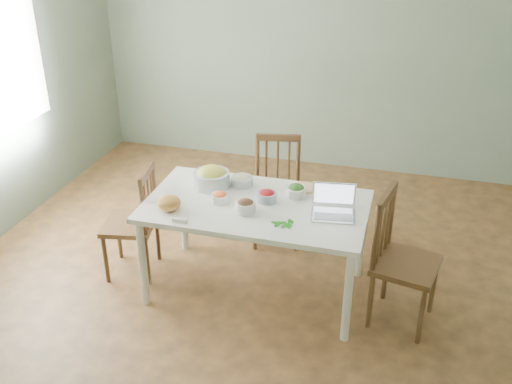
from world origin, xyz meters
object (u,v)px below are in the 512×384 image
(chair_left, at_px, (129,221))
(bowl_squash, at_px, (212,177))
(chair_far, at_px, (277,193))
(bread_boule, at_px, (169,203))
(chair_right, at_px, (407,262))
(laptop, at_px, (334,203))
(dining_table, at_px, (256,248))

(chair_left, xyz_separation_m, bowl_squash, (0.64, 0.22, 0.38))
(chair_far, height_order, bread_boule, chair_far)
(bread_boule, bearing_deg, bowl_squash, 68.68)
(chair_right, relative_size, bread_boule, 5.91)
(bread_boule, relative_size, laptop, 0.55)
(bread_boule, bearing_deg, dining_table, 23.55)
(chair_left, relative_size, bowl_squash, 3.33)
(dining_table, height_order, bread_boule, bread_boule)
(dining_table, bearing_deg, chair_right, -3.73)
(chair_right, bearing_deg, laptop, 97.54)
(bread_boule, height_order, laptop, laptop)
(chair_left, height_order, chair_right, chair_right)
(dining_table, xyz_separation_m, bread_boule, (-0.59, -0.26, 0.44))
(chair_right, height_order, bowl_squash, chair_right)
(chair_right, distance_m, bread_boule, 1.76)
(dining_table, xyz_separation_m, chair_left, (-1.06, -0.03, 0.09))
(chair_right, bearing_deg, bread_boule, 107.88)
(chair_far, height_order, laptop, laptop)
(chair_left, relative_size, laptop, 3.03)
(chair_right, relative_size, bowl_squash, 3.58)
(bowl_squash, relative_size, laptop, 0.91)
(chair_left, distance_m, bread_boule, 0.63)
(bread_boule, distance_m, bowl_squash, 0.48)
(bread_boule, xyz_separation_m, laptop, (1.17, 0.22, 0.05))
(chair_left, bearing_deg, chair_right, 78.11)
(dining_table, relative_size, bowl_squash, 5.81)
(dining_table, height_order, laptop, laptop)
(bowl_squash, bearing_deg, chair_right, -9.63)
(dining_table, relative_size, chair_far, 1.72)
(chair_left, bearing_deg, dining_table, 80.78)
(bread_boule, relative_size, bowl_squash, 0.61)
(chair_far, distance_m, laptop, 1.09)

